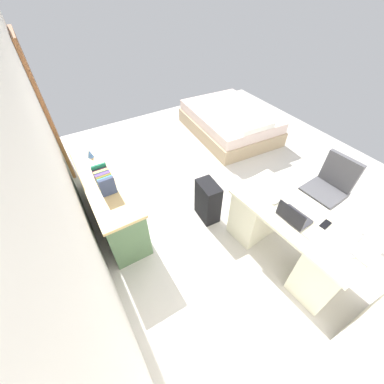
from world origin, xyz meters
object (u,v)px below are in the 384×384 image
at_px(cell_phone_near_laptop, 325,224).
at_px(suitcase_black, 208,201).
at_px(desk, 289,236).
at_px(laptop, 293,216).
at_px(figurine_small, 90,154).
at_px(bed, 230,122).
at_px(desk_lamp, 358,233).
at_px(computer_mouse, 275,202).
at_px(office_chair, 325,193).
at_px(credenza, 108,196).

bearing_deg(cell_phone_near_laptop, suitcase_black, 17.18).
relative_size(desk, laptop, 4.56).
xyz_separation_m(desk, figurine_small, (2.18, 1.58, 0.41)).
distance_m(bed, figurine_small, 2.90).
xyz_separation_m(bed, desk_lamp, (-3.19, 1.19, 0.76)).
height_order(computer_mouse, figurine_small, figurine_small).
bearing_deg(desk_lamp, office_chair, -49.69).
relative_size(bed, desk_lamp, 5.79).
bearing_deg(suitcase_black, computer_mouse, -150.68).
height_order(suitcase_black, computer_mouse, computer_mouse).
relative_size(bed, cell_phone_near_laptop, 14.68).
bearing_deg(desk, cell_phone_near_laptop, -147.69).
distance_m(desk, bed, 2.96).
bearing_deg(cell_phone_near_laptop, desk, 24.52).
xyz_separation_m(bed, laptop, (-2.68, 1.33, 0.56)).
bearing_deg(desk_lamp, cell_phone_near_laptop, -18.83).
height_order(desk, cell_phone_near_laptop, cell_phone_near_laptop).
relative_size(office_chair, figurine_small, 8.55).
bearing_deg(office_chair, desk_lamp, 130.31).
height_order(office_chair, credenza, office_chair).
bearing_deg(computer_mouse, credenza, 41.38).
bearing_deg(figurine_small, bed, -79.71).
height_order(laptop, figurine_small, laptop).
bearing_deg(cell_phone_near_laptop, credenza, 33.59).
bearing_deg(cell_phone_near_laptop, bed, -28.35).
distance_m(desk, desk_lamp, 0.80).
height_order(laptop, cell_phone_near_laptop, laptop).
xyz_separation_m(office_chair, bed, (2.45, -0.31, -0.18)).
bearing_deg(desk, credenza, 42.39).
height_order(cell_phone_near_laptop, figurine_small, figurine_small).
bearing_deg(desk_lamp, figurine_small, 31.07).
height_order(computer_mouse, cell_phone_near_laptop, computer_mouse).
relative_size(office_chair, suitcase_black, 1.56).
height_order(bed, laptop, laptop).
xyz_separation_m(laptop, computer_mouse, (0.26, -0.02, -0.03)).
bearing_deg(bed, laptop, 153.61).
relative_size(credenza, bed, 0.90).
relative_size(credenza, laptop, 5.52).
xyz_separation_m(office_chair, desk_lamp, (-0.74, 0.88, 0.59)).
relative_size(computer_mouse, desk_lamp, 0.29).
xyz_separation_m(bed, figurine_small, (-0.51, 2.80, 0.55)).
xyz_separation_m(office_chair, figurine_small, (1.94, 2.49, 0.38)).
height_order(credenza, laptop, laptop).
bearing_deg(laptop, cell_phone_near_laptop, -133.06).
height_order(office_chair, desk_lamp, desk_lamp).
height_order(desk, office_chair, office_chair).
relative_size(computer_mouse, figurine_small, 0.91).
bearing_deg(cell_phone_near_laptop, figurine_small, 27.80).
bearing_deg(laptop, desk_lamp, -164.47).
distance_m(desk, office_chair, 0.95).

